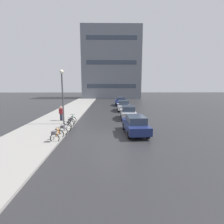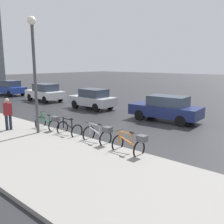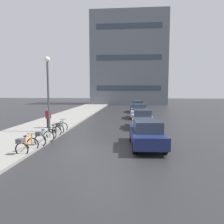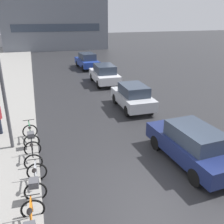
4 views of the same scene
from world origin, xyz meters
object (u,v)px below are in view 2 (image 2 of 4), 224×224
at_px(bicycle_second, 99,134).
at_px(pedestrian, 8,113).
at_px(car_white, 45,92).
at_px(car_navy, 166,108).
at_px(bicycle_farthest, 49,122).
at_px(streetlamp, 34,61).
at_px(car_blue, 9,88).
at_px(car_silver, 93,99).
at_px(bicycle_nearest, 131,144).
at_px(bicycle_third, 69,129).

bearing_deg(bicycle_second, pedestrian, 108.11).
bearing_deg(bicycle_second, car_white, 64.94).
relative_size(car_navy, car_white, 1.05).
height_order(bicycle_second, bicycle_farthest, bicycle_farthest).
relative_size(bicycle_second, pedestrian, 0.82).
bearing_deg(bicycle_farthest, streetlamp, -164.67).
height_order(bicycle_second, car_blue, car_blue).
xyz_separation_m(bicycle_second, bicycle_farthest, (-0.12, 3.46, -0.01)).
bearing_deg(streetlamp, bicycle_second, -74.36).
relative_size(bicycle_farthest, streetlamp, 0.26).
bearing_deg(bicycle_farthest, car_silver, 25.89).
relative_size(bicycle_nearest, car_blue, 0.32).
height_order(car_white, car_blue, car_blue).
distance_m(bicycle_farthest, pedestrian, 2.06).
bearing_deg(bicycle_third, car_navy, -16.79).
relative_size(car_navy, car_blue, 1.00).
bearing_deg(streetlamp, bicycle_third, -57.86).
xyz_separation_m(bicycle_farthest, car_navy, (6.02, -3.36, 0.32)).
xyz_separation_m(bicycle_nearest, car_silver, (6.12, 8.23, 0.29)).
distance_m(car_navy, car_silver, 6.31).
distance_m(bicycle_nearest, bicycle_second, 1.82).
xyz_separation_m(bicycle_farthest, streetlamp, (-0.79, -0.22, 3.10)).
height_order(bicycle_third, pedestrian, pedestrian).
relative_size(bicycle_nearest, pedestrian, 0.80).
distance_m(bicycle_farthest, car_blue, 16.91).
distance_m(bicycle_nearest, streetlamp, 5.97).
xyz_separation_m(car_silver, streetlamp, (-6.87, -3.17, 2.79)).
xyz_separation_m(bicycle_second, bicycle_third, (-0.06, 1.90, -0.10)).
bearing_deg(car_white, car_silver, -89.52).
distance_m(car_navy, car_white, 12.54).
relative_size(car_white, pedestrian, 2.36).
distance_m(bicycle_third, streetlamp, 3.55).
bearing_deg(bicycle_nearest, car_silver, 53.38).
distance_m(bicycle_third, car_silver, 7.54).
distance_m(bicycle_farthest, car_white, 10.99).
bearing_deg(bicycle_third, car_silver, 36.81).
bearing_deg(car_navy, car_white, 89.97).
bearing_deg(car_silver, car_white, 90.48).
relative_size(bicycle_second, car_silver, 0.38).
bearing_deg(car_silver, bicycle_nearest, -126.62).
distance_m(bicycle_nearest, car_silver, 10.26).
bearing_deg(car_silver, pedestrian, -168.06).
relative_size(bicycle_nearest, streetlamp, 0.25).
xyz_separation_m(bicycle_third, streetlamp, (-0.84, 1.34, 3.18)).
bearing_deg(car_blue, pedestrian, -117.22).
xyz_separation_m(bicycle_nearest, car_white, (6.06, 14.46, 0.32)).
height_order(car_blue, pedestrian, pedestrian).
bearing_deg(bicycle_third, streetlamp, 122.14).
height_order(bicycle_third, car_blue, car_blue).
height_order(bicycle_nearest, bicycle_third, bicycle_nearest).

